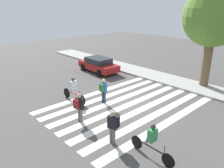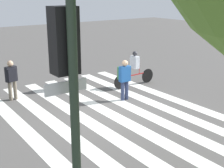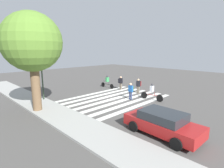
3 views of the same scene
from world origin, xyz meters
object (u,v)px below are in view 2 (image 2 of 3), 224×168
object	(u,v)px
traffic_light	(69,92)
pedestrian_child_with_backpack	(71,68)
pedestrian_adult_tall_backpack	(124,77)
cyclist_mid_street	(135,68)
pedestrian_adult_blue_shirt	(11,77)

from	to	relation	value
traffic_light	pedestrian_child_with_backpack	xyz separation A→B (m)	(-4.57, -8.55, -2.03)
traffic_light	pedestrian_adult_tall_backpack	bearing A→B (deg)	-132.73
pedestrian_child_with_backpack	cyclist_mid_street	bearing A→B (deg)	135.28
traffic_light	pedestrian_child_with_backpack	distance (m)	9.91
traffic_light	cyclist_mid_street	bearing A→B (deg)	-134.45
cyclist_mid_street	pedestrian_adult_blue_shirt	bearing A→B (deg)	-16.86
pedestrian_adult_tall_backpack	pedestrian_child_with_backpack	xyz separation A→B (m)	(0.98, -2.55, -0.00)
pedestrian_adult_tall_backpack	cyclist_mid_street	xyz separation A→B (m)	(-1.55, -1.23, -0.09)
pedestrian_child_with_backpack	cyclist_mid_street	world-z (taller)	pedestrian_child_with_backpack
pedestrian_child_with_backpack	traffic_light	bearing A→B (deg)	44.64
pedestrian_adult_tall_backpack	traffic_light	bearing A→B (deg)	49.85
traffic_light	pedestrian_adult_tall_backpack	distance (m)	8.43
pedestrian_adult_tall_backpack	cyclist_mid_street	size ratio (longest dim) A/B	0.69
pedestrian_adult_blue_shirt	cyclist_mid_street	world-z (taller)	cyclist_mid_street
cyclist_mid_street	traffic_light	bearing A→B (deg)	42.85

